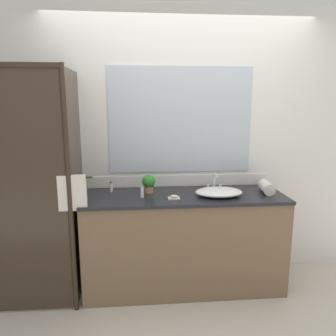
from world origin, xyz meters
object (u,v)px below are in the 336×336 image
sink_basin (219,192)px  soap_dish (174,197)px  amenity_bottle_shampoo (142,192)px  rolled_towel_near_edge (267,187)px  faucet (214,185)px  potted_plant (149,183)px  amenity_bottle_conditioner (111,187)px

sink_basin → soap_dish: sink_basin is taller
amenity_bottle_shampoo → rolled_towel_near_edge: size_ratio=0.41×
sink_basin → amenity_bottle_shampoo: bearing=179.5°
faucet → rolled_towel_near_edge: size_ratio=0.73×
potted_plant → amenity_bottle_conditioner: 0.35m
sink_basin → rolled_towel_near_edge: bearing=7.0°
amenity_bottle_shampoo → rolled_towel_near_edge: (1.14, 0.05, 0.01)m
amenity_bottle_conditioner → rolled_towel_near_edge: bearing=-6.2°
soap_dish → faucet: bearing=30.5°
potted_plant → rolled_towel_near_edge: (1.08, -0.10, -0.04)m
amenity_bottle_conditioner → amenity_bottle_shampoo: (0.28, -0.21, 0.00)m
sink_basin → potted_plant: potted_plant is taller
soap_dish → amenity_bottle_shampoo: 0.28m
faucet → rolled_towel_near_edge: 0.48m
potted_plant → soap_dish: potted_plant is taller
faucet → amenity_bottle_conditioner: bearing=177.9°
amenity_bottle_conditioner → amenity_bottle_shampoo: same height
soap_dish → amenity_bottle_shampoo: (-0.27, 0.07, 0.03)m
potted_plant → soap_dish: (0.21, -0.22, -0.08)m
amenity_bottle_conditioner → rolled_towel_near_edge: rolled_towel_near_edge is taller
potted_plant → soap_dish: bearing=-46.9°
potted_plant → amenity_bottle_shampoo: 0.17m
sink_basin → amenity_bottle_shampoo: size_ratio=4.37×
amenity_bottle_conditioner → rolled_towel_near_edge: (1.42, -0.15, 0.01)m
soap_dish → amenity_bottle_shampoo: amenity_bottle_shampoo is taller
sink_basin → faucet: 0.18m
faucet → soap_dish: 0.48m
faucet → potted_plant: size_ratio=1.04×
faucet → amenity_bottle_shampoo: size_ratio=1.77×
sink_basin → potted_plant: size_ratio=2.57×
amenity_bottle_conditioner → faucet: bearing=-2.1°
amenity_bottle_conditioner → amenity_bottle_shampoo: 0.35m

